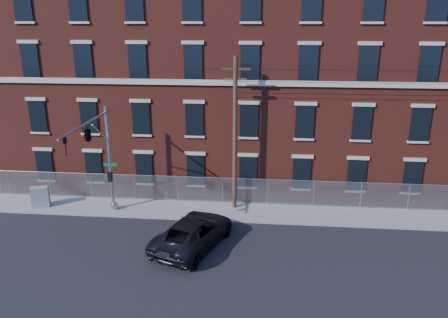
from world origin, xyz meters
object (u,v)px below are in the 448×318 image
traffic_signal_mast (94,143)px  utility_cabinet (40,197)px  utility_pole_near (235,132)px  pickup_truck (194,232)px

traffic_signal_mast → utility_cabinet: traffic_signal_mast is taller
utility_cabinet → utility_pole_near: bearing=-13.0°
traffic_signal_mast → utility_pole_near: (8.00, 3.42, -0.05)m
pickup_truck → traffic_signal_mast: bearing=4.4°
utility_cabinet → traffic_signal_mast: bearing=-42.2°
utility_pole_near → pickup_truck: 7.14m
pickup_truck → utility_cabinet: bearing=0.7°
utility_pole_near → utility_cabinet: 13.86m
traffic_signal_mast → utility_pole_near: utility_pole_near is taller
utility_pole_near → pickup_truck: (-1.94, -5.18, -4.51)m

